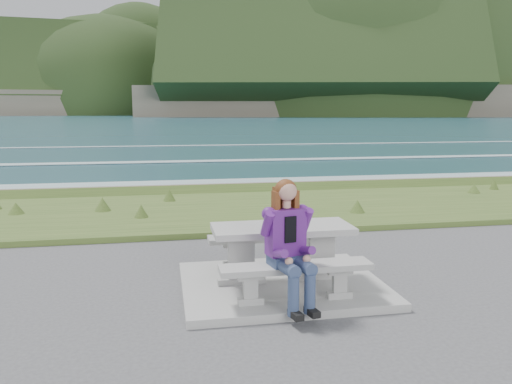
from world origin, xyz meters
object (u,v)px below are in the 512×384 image
Objects in this scene: picnic_table at (282,238)px; bench_seaward at (271,242)px; bench_landward at (296,272)px; seated_woman at (291,261)px.

picnic_table is 1.00× the size of bench_seaward.
picnic_table is at bearing -90.00° from bench_seaward.
bench_seaward is (0.00, 0.70, -0.23)m from picnic_table.
bench_landward is at bearing -90.00° from bench_seaward.
bench_seaward is at bearing 90.00° from picnic_table.
bench_landward is 1.00× the size of bench_seaward.
picnic_table is at bearing 90.00° from bench_landward.
bench_landward is at bearing 43.74° from seated_woman.
picnic_table reaches higher than bench_landward.
seated_woman is (-0.09, -0.14, 0.19)m from bench_landward.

